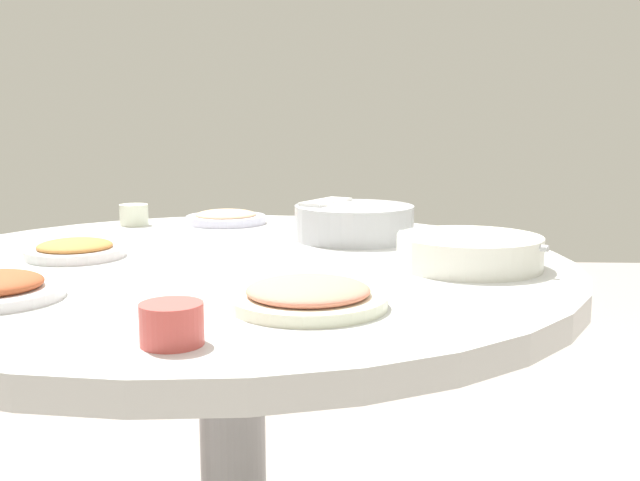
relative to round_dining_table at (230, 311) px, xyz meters
The scene contains 8 objects.
round_dining_table is the anchor object (origin of this frame).
rice_bowl 0.38m from the round_dining_table, 137.32° to the left, with size 0.27×0.27×0.09m.
soup_bowl 0.48m from the round_dining_table, 84.23° to the left, with size 0.27×0.27×0.06m.
dish_noodles 0.53m from the round_dining_table, 169.55° to the right, with size 0.21×0.21×0.04m.
dish_shrimp 0.41m from the round_dining_table, 26.62° to the left, with size 0.23×0.23×0.04m.
dish_tofu_braise 0.33m from the round_dining_table, 93.43° to the right, with size 0.19×0.19×0.04m.
tea_cup_near 0.57m from the round_dining_table, 144.86° to the right, with size 0.07×0.07×0.05m, color silver.
tea_cup_far 0.56m from the round_dining_table, ahead, with size 0.08×0.08×0.05m, color #CC4E48.
Camera 1 is at (1.41, 0.24, 1.05)m, focal length 41.89 mm.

